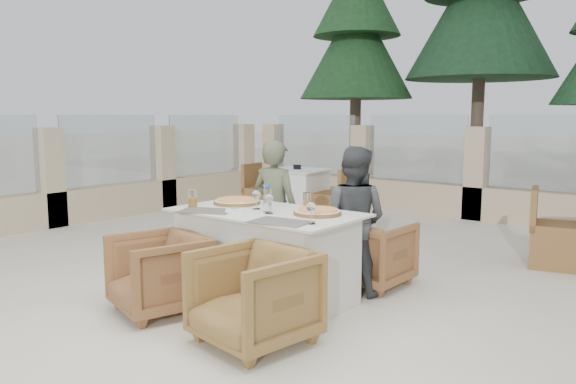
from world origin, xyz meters
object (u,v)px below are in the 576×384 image
Objects in this scene: armchair_near_right at (254,297)px; diner_right at (353,220)px; olive_dish at (234,209)px; pizza_left at (237,201)px; armchair_far_left at (292,241)px; wine_glass_centre at (256,199)px; armchair_far_right at (372,253)px; beer_glass_left at (192,198)px; dining_table at (266,256)px; pizza_right at (317,212)px; wine_glass_near at (269,203)px; wine_glass_corner at (311,212)px; bg_table_a at (297,195)px; diner_left at (275,209)px; beer_glass_right at (307,200)px; water_bottle at (267,198)px; armchair_near_left at (159,274)px.

diner_right reaches higher than armchair_near_right.
armchair_near_right is at bearing -38.13° from olive_dish.
armchair_far_left is (0.12, 0.66, -0.47)m from pizza_left.
armchair_near_right is (0.67, -0.79, -0.53)m from wine_glass_centre.
armchair_far_left reaches higher than armchair_far_right.
dining_table is at bearing 18.98° from beer_glass_left.
beer_glass_left is (-0.20, -0.36, 0.05)m from pizza_left.
pizza_right is (0.90, -0.00, -0.00)m from pizza_left.
wine_glass_near reaches higher than armchair_far_right.
bg_table_a is (-2.66, 3.31, -0.48)m from wine_glass_corner.
pizza_right is at bearing 146.20° from diner_left.
diner_left reaches higher than diner_right.
bg_table_a is at bearing 128.77° from beer_glass_right.
water_bottle reaches higher than armchair_near_left.
pizza_left is 0.61× the size of armchair_near_left.
water_bottle is 3.77m from bg_table_a.
wine_glass_corner is 0.70m from beer_glass_right.
dining_table is 0.94m from armchair_near_right.
bg_table_a is at bearing 128.69° from armchair_near_left.
pizza_left is 0.35m from wine_glass_centre.
armchair_near_right is at bearing 93.50° from armchair_far_right.
bg_table_a is (-2.22, 2.77, -0.45)m from beer_glass_right.
wine_glass_corner is at bearing -57.66° from bg_table_a.
dining_table is 11.50× the size of beer_glass_right.
pizza_right is at bearing 60.87° from armchair_near_left.
wine_glass_centre is at bearing 25.49° from beer_glass_left.
beer_glass_right is at bearing 43.66° from wine_glass_centre.
beer_glass_right is 0.46m from diner_right.
water_bottle is at bearing -25.99° from dining_table.
diner_left is at bearing 113.75° from wine_glass_centre.
pizza_right is 0.54× the size of armchair_far_left.
pizza_right is 0.54m from diner_right.
pizza_right is 0.70m from olive_dish.
pizza_right is at bearing -38.08° from beer_glass_right.
armchair_far_right is at bearing 76.77° from armchair_near_left.
dining_table is 8.70× the size of wine_glass_centre.
diner_right reaches higher than beer_glass_right.
bg_table_a is at bearing -61.88° from diner_left.
beer_glass_right is 0.20× the size of armchair_near_left.
armchair_far_right is at bearing -108.81° from diner_right.
armchair_near_right is (0.88, -1.56, 0.00)m from armchair_far_left.
armchair_far_right is (0.49, 0.93, -0.08)m from dining_table.
wine_glass_near is at bearing -101.85° from beer_glass_right.
dining_table is 2.41× the size of armchair_far_right.
pizza_left is 2.71× the size of beer_glass_left.
beer_glass_right is 0.10× the size of diner_left.
pizza_left is 0.26× the size of bg_table_a.
beer_glass_left reaches higher than armchair_far_left.
dining_table is at bearing -119.77° from beer_glass_right.
armchair_far_left is 1.04× the size of armchair_near_left.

